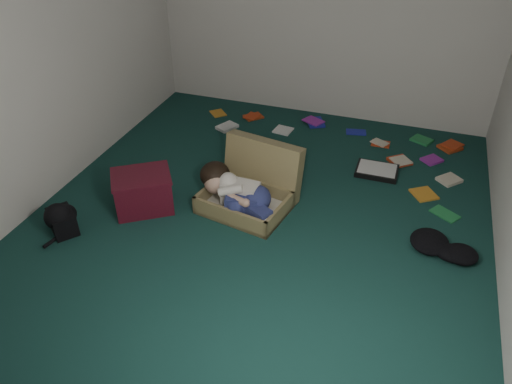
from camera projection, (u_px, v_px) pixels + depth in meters
The scene contains 11 objects.
floor at pixel (261, 215), 4.57m from camera, with size 4.50×4.50×0.00m, color #143933.
wall_back at pixel (326, 7), 5.58m from camera, with size 4.50×4.50×0.00m, color silver.
wall_front at pixel (93, 276), 2.08m from camera, with size 4.50×4.50×0.00m, color silver.
wall_left at pixel (46, 51), 4.36m from camera, with size 4.50×4.50×0.00m, color silver.
suitcase at pixel (252, 187), 4.64m from camera, with size 0.89×0.88×0.56m.
person at pixel (237, 192), 4.50m from camera, with size 0.80×0.51×0.35m.
maroon_bin at pixel (143, 191), 4.56m from camera, with size 0.66×0.63×0.36m.
backpack at pixel (62, 221), 4.32m from camera, with size 0.36×0.28×0.21m, color black, non-canonical shape.
clothing_pile at pixel (445, 251), 4.06m from camera, with size 0.42×0.34×0.13m, color black, non-canonical shape.
paper_tray at pixel (377, 171), 5.13m from camera, with size 0.42×0.32×0.06m.
book_scatter at pixel (355, 146), 5.59m from camera, with size 3.02×1.67×0.02m.
Camera 1 is at (1.14, -3.45, 2.77)m, focal length 35.00 mm.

